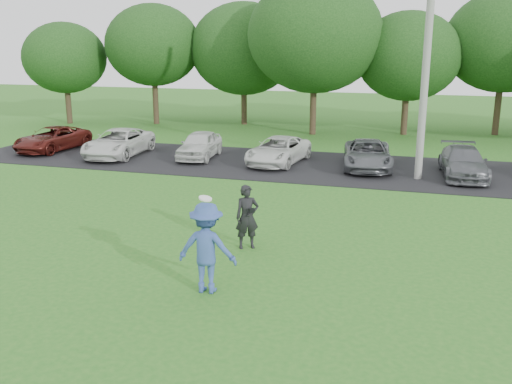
% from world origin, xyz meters
% --- Properties ---
extents(ground, '(100.00, 100.00, 0.00)m').
position_xyz_m(ground, '(0.00, 0.00, 0.00)').
color(ground, '#266C1E').
rests_on(ground, ground).
extents(parking_lot, '(32.00, 6.50, 0.03)m').
position_xyz_m(parking_lot, '(0.00, 13.00, 0.01)').
color(parking_lot, black).
rests_on(parking_lot, ground).
extents(utility_pole, '(0.28, 0.28, 10.86)m').
position_xyz_m(utility_pole, '(4.02, 11.85, 5.43)').
color(utility_pole, gray).
rests_on(utility_pole, ground).
extents(frisbee_player, '(1.30, 0.80, 2.15)m').
position_xyz_m(frisbee_player, '(-0.04, 0.03, 0.97)').
color(frisbee_player, '#365199').
rests_on(frisbee_player, ground).
extents(camera_bystander, '(0.72, 0.64, 1.65)m').
position_xyz_m(camera_bystander, '(-0.02, 2.78, 0.83)').
color(camera_bystander, black).
rests_on(camera_bystander, ground).
extents(parked_cars, '(28.00, 5.01, 1.22)m').
position_xyz_m(parked_cars, '(-1.87, 12.94, 0.61)').
color(parked_cars, '#501611').
rests_on(parked_cars, parking_lot).
extents(tree_row, '(42.39, 9.85, 8.64)m').
position_xyz_m(tree_row, '(1.51, 22.76, 4.91)').
color(tree_row, '#38281C').
rests_on(tree_row, ground).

